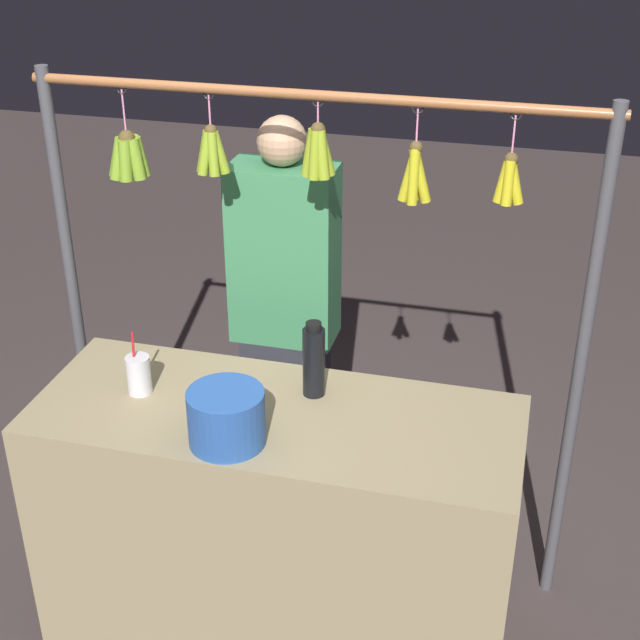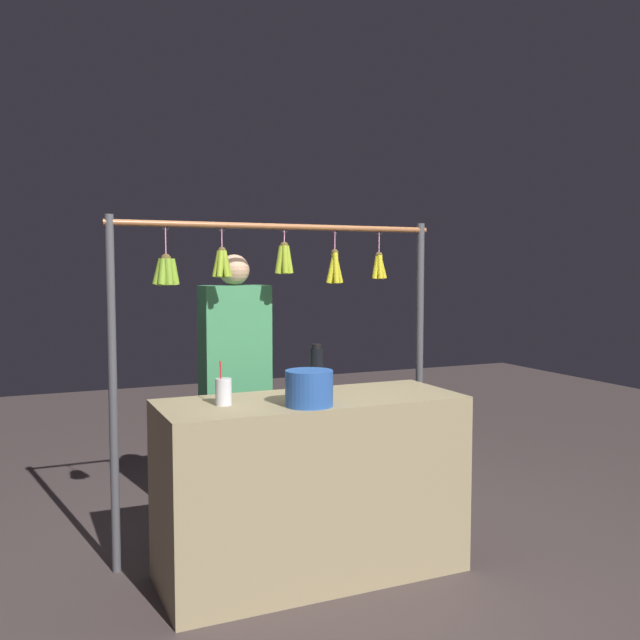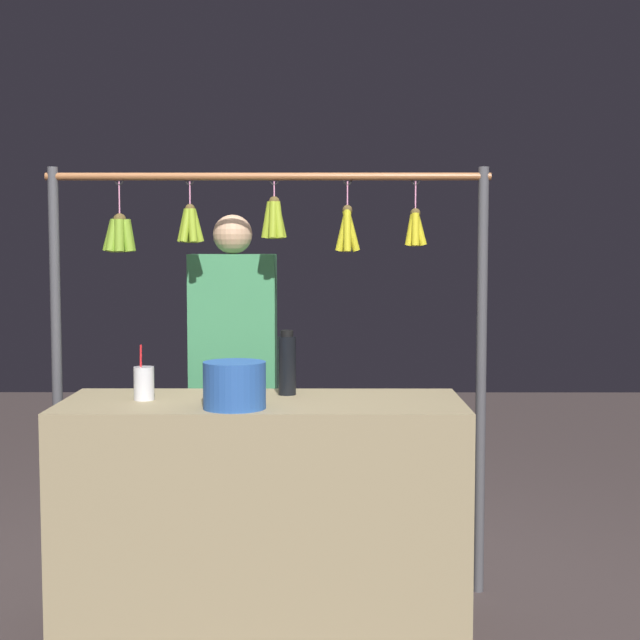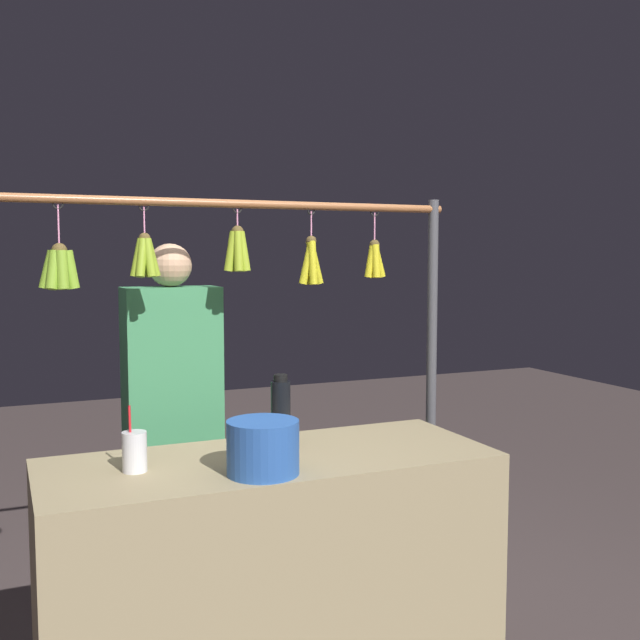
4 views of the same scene
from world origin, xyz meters
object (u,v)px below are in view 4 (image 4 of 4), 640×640
object	(u,v)px
vendor_person	(173,442)
blue_bucket	(263,447)
water_bottle	(281,411)
drink_cup	(134,451)

from	to	relation	value
vendor_person	blue_bucket	bearing A→B (deg)	95.69
blue_bucket	vendor_person	world-z (taller)	vendor_person
water_bottle	blue_bucket	bearing A→B (deg)	60.80
water_bottle	blue_bucket	world-z (taller)	water_bottle
water_bottle	drink_cup	distance (m)	0.56
blue_bucket	vendor_person	distance (m)	0.91
water_bottle	blue_bucket	xyz separation A→B (m)	(0.18, 0.32, -0.04)
water_bottle	vendor_person	distance (m)	0.67
blue_bucket	vendor_person	size ratio (longest dim) A/B	0.14
water_bottle	drink_cup	size ratio (longest dim) A/B	1.21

